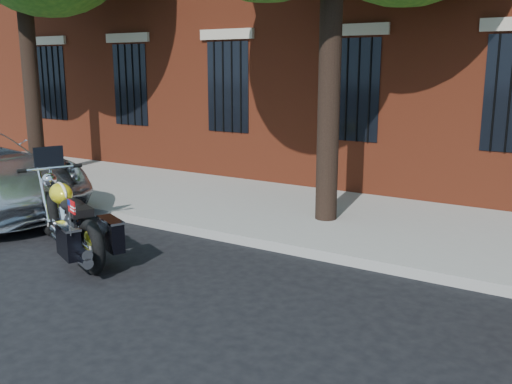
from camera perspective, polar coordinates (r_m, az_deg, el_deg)
The scene contains 4 objects.
ground at distance 7.63m, azimuth -6.04°, elevation -8.03°, with size 120.00×120.00×0.00m, color black.
curb at distance 8.67m, azimuth -0.38°, elevation -4.90°, with size 40.00×0.16×0.15m, color gray.
sidewalk at distance 10.24m, azimuth 5.31°, elevation -2.22°, with size 40.00×3.60×0.15m, color gray.
motorcycle at distance 8.50m, azimuth -18.09°, elevation -2.92°, with size 2.62×1.60×1.47m.
Camera 1 is at (4.47, -5.58, 2.66)m, focal length 40.00 mm.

